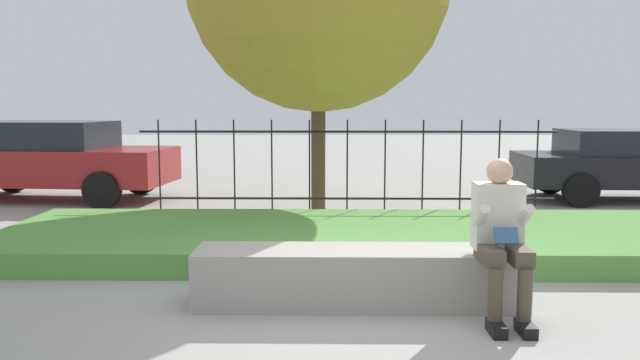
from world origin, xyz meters
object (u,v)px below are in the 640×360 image
person_seated_reader (501,232)px  car_parked_left (50,158)px  stone_bench (359,280)px  car_parked_right (636,163)px

person_seated_reader → car_parked_left: size_ratio=0.30×
person_seated_reader → stone_bench: bearing=163.7°
person_seated_reader → car_parked_left: car_parked_left is taller
car_parked_right → person_seated_reader: bearing=-121.2°
stone_bench → car_parked_left: car_parked_left is taller
stone_bench → car_parked_right: (5.23, 5.95, 0.46)m
car_parked_left → car_parked_right: 10.51m
car_parked_left → person_seated_reader: bearing=-39.3°
car_parked_left → car_parked_right: size_ratio=1.03×
stone_bench → person_seated_reader: 1.26m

